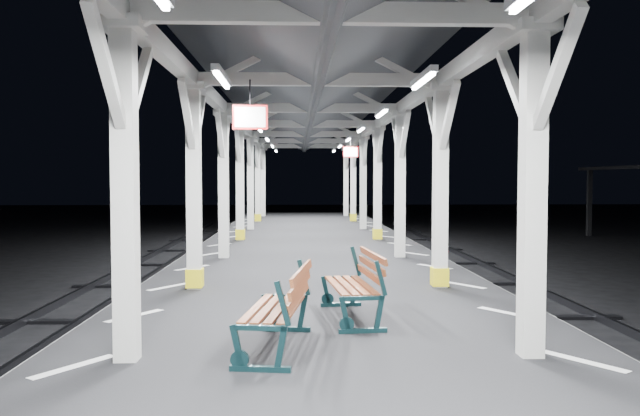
{
  "coord_description": "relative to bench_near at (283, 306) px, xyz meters",
  "views": [
    {
      "loc": [
        -0.33,
        -8.1,
        2.78
      ],
      "look_at": [
        0.12,
        4.4,
        2.2
      ],
      "focal_mm": 35.0,
      "sensor_mm": 36.0,
      "label": 1
    }
  ],
  "objects": [
    {
      "name": "ground",
      "position": [
        0.48,
        1.67,
        -1.46
      ],
      "size": [
        120.0,
        120.0,
        0.0
      ],
      "primitive_type": "plane",
      "color": "black",
      "rests_on": "ground"
    },
    {
      "name": "platform",
      "position": [
        0.48,
        1.67,
        -0.96
      ],
      "size": [
        6.0,
        50.0,
        1.0
      ],
      "primitive_type": "cube",
      "color": "black",
      "rests_on": "ground"
    },
    {
      "name": "hazard_stripes_left",
      "position": [
        -1.97,
        1.67,
        -0.46
      ],
      "size": [
        1.0,
        48.0,
        0.01
      ],
      "primitive_type": "cube",
      "color": "silver",
      "rests_on": "platform"
    },
    {
      "name": "hazard_stripes_right",
      "position": [
        2.93,
        1.67,
        -0.46
      ],
      "size": [
        1.0,
        48.0,
        0.01
      ],
      "primitive_type": "cube",
      "color": "silver",
      "rests_on": "platform"
    },
    {
      "name": "canopy",
      "position": [
        0.48,
        1.66,
        3.1
      ],
      "size": [
        5.4,
        49.0,
        4.65
      ],
      "color": "silver",
      "rests_on": "platform"
    },
    {
      "name": "bench_near",
      "position": [
        0.0,
        0.0,
        0.0
      ],
      "size": [
        0.8,
        1.65,
        0.86
      ],
      "rotation": [
        0.0,
        0.0,
        -0.14
      ],
      "color": "#102B30",
      "rests_on": "platform"
    },
    {
      "name": "bench_mid",
      "position": [
        0.92,
        1.43,
        -0.0
      ],
      "size": [
        0.74,
        1.62,
        0.85
      ],
      "rotation": [
        0.0,
        0.0,
        0.1
      ],
      "color": "#102B30",
      "rests_on": "platform"
    }
  ]
}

